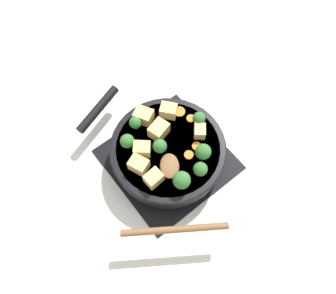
% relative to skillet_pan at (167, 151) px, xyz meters
% --- Properties ---
extents(ground_plane, '(2.40, 2.40, 0.00)m').
position_rel_skillet_pan_xyz_m(ground_plane, '(0.00, -0.00, -0.06)').
color(ground_plane, silver).
extents(front_burner_grate, '(0.31, 0.31, 0.03)m').
position_rel_skillet_pan_xyz_m(front_burner_grate, '(0.00, -0.00, -0.05)').
color(front_burner_grate, black).
rests_on(front_burner_grate, ground_plane).
extents(skillet_pan, '(0.31, 0.41, 0.06)m').
position_rel_skillet_pan_xyz_m(skillet_pan, '(0.00, 0.00, 0.00)').
color(skillet_pan, black).
rests_on(skillet_pan, front_burner_grate).
extents(wooden_spoon, '(0.23, 0.25, 0.02)m').
position_rel_skillet_pan_xyz_m(wooden_spoon, '(-0.08, -0.12, 0.03)').
color(wooden_spoon, brown).
rests_on(wooden_spoon, skillet_pan).
extents(tofu_cube_center_large, '(0.05, 0.05, 0.03)m').
position_rel_skillet_pan_xyz_m(tofu_cube_center_large, '(-0.06, 0.03, 0.04)').
color(tofu_cube_center_large, '#DBB770').
rests_on(tofu_cube_center_large, skillet_pan).
extents(tofu_cube_near_handle, '(0.05, 0.05, 0.03)m').
position_rel_skillet_pan_xyz_m(tofu_cube_near_handle, '(0.09, -0.02, 0.04)').
color(tofu_cube_near_handle, '#DBB770').
rests_on(tofu_cube_near_handle, skillet_pan).
extents(tofu_cube_east_chunk, '(0.06, 0.05, 0.04)m').
position_rel_skillet_pan_xyz_m(tofu_cube_east_chunk, '(0.01, 0.04, 0.04)').
color(tofu_cube_east_chunk, '#DBB770').
rests_on(tofu_cube_east_chunk, skillet_pan).
extents(tofu_cube_west_chunk, '(0.05, 0.06, 0.04)m').
position_rel_skillet_pan_xyz_m(tofu_cube_west_chunk, '(-0.09, -0.00, 0.04)').
color(tofu_cube_west_chunk, '#DBB770').
rests_on(tofu_cube_west_chunk, skillet_pan).
extents(tofu_cube_back_piece, '(0.06, 0.06, 0.04)m').
position_rel_skillet_pan_xyz_m(tofu_cube_back_piece, '(0.00, 0.10, 0.04)').
color(tofu_cube_back_piece, '#DBB770').
rests_on(tofu_cube_back_piece, skillet_pan).
extents(tofu_cube_front_piece, '(0.05, 0.06, 0.03)m').
position_rel_skillet_pan_xyz_m(tofu_cube_front_piece, '(0.06, 0.07, 0.04)').
color(tofu_cube_front_piece, '#DBB770').
rests_on(tofu_cube_front_piece, skillet_pan).
extents(tofu_cube_mid_small, '(0.04, 0.04, 0.03)m').
position_rel_skillet_pan_xyz_m(tofu_cube_mid_small, '(-0.08, -0.05, 0.04)').
color(tofu_cube_mid_small, '#DBB770').
rests_on(tofu_cube_mid_small, skillet_pan).
extents(broccoli_floret_near_spoon, '(0.03, 0.03, 0.04)m').
position_rel_skillet_pan_xyz_m(broccoli_floret_near_spoon, '(-0.03, 0.10, 0.05)').
color(broccoli_floret_near_spoon, '#709956').
rests_on(broccoli_floret_near_spoon, skillet_pan).
extents(broccoli_floret_center_top, '(0.04, 0.04, 0.04)m').
position_rel_skillet_pan_xyz_m(broccoli_floret_center_top, '(0.02, -0.11, 0.05)').
color(broccoli_floret_center_top, '#709956').
rests_on(broccoli_floret_center_top, skillet_pan).
extents(broccoli_floret_east_rim, '(0.03, 0.03, 0.04)m').
position_rel_skillet_pan_xyz_m(broccoli_floret_east_rim, '(0.11, 0.00, 0.05)').
color(broccoli_floret_east_rim, '#709956').
rests_on(broccoli_floret_east_rim, skillet_pan).
extents(broccoli_floret_west_rim, '(0.04, 0.04, 0.04)m').
position_rel_skillet_pan_xyz_m(broccoli_floret_west_rim, '(-0.08, 0.06, 0.05)').
color(broccoli_floret_west_rim, '#709956').
rests_on(broccoli_floret_west_rim, skillet_pan).
extents(broccoli_floret_north_edge, '(0.04, 0.04, 0.05)m').
position_rel_skillet_pan_xyz_m(broccoli_floret_north_edge, '(0.05, -0.08, 0.05)').
color(broccoli_floret_north_edge, '#709956').
rests_on(broccoli_floret_north_edge, skillet_pan).
extents(broccoli_floret_south_cluster, '(0.04, 0.04, 0.05)m').
position_rel_skillet_pan_xyz_m(broccoli_floret_south_cluster, '(-0.04, -0.10, 0.05)').
color(broccoli_floret_south_cluster, '#709956').
rests_on(broccoli_floret_south_cluster, skillet_pan).
extents(broccoli_floret_mid_floret, '(0.04, 0.04, 0.04)m').
position_rel_skillet_pan_xyz_m(broccoli_floret_mid_floret, '(-0.02, 0.00, 0.05)').
color(broccoli_floret_mid_floret, '#709956').
rests_on(broccoli_floret_mid_floret, skillet_pan).
extents(carrot_slice_orange_thin, '(0.02, 0.02, 0.01)m').
position_rel_skillet_pan_xyz_m(carrot_slice_orange_thin, '(0.10, 0.03, 0.03)').
color(carrot_slice_orange_thin, orange).
rests_on(carrot_slice_orange_thin, skillet_pan).
extents(carrot_slice_near_center, '(0.02, 0.02, 0.01)m').
position_rel_skillet_pan_xyz_m(carrot_slice_near_center, '(0.03, -0.05, 0.03)').
color(carrot_slice_near_center, orange).
rests_on(carrot_slice_near_center, skillet_pan).
extents(carrot_slice_edge_slice, '(0.02, 0.02, 0.01)m').
position_rel_skillet_pan_xyz_m(carrot_slice_edge_slice, '(0.06, -0.05, 0.03)').
color(carrot_slice_edge_slice, orange).
rests_on(carrot_slice_edge_slice, skillet_pan).
extents(carrot_slice_under_broccoli, '(0.03, 0.03, 0.01)m').
position_rel_skillet_pan_xyz_m(carrot_slice_under_broccoli, '(0.09, 0.06, 0.03)').
color(carrot_slice_under_broccoli, orange).
rests_on(carrot_slice_under_broccoli, skillet_pan).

